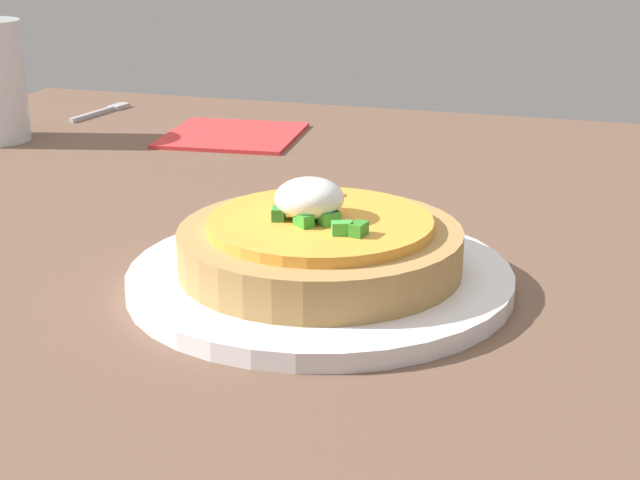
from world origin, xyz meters
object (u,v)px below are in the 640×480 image
object	(u,v)px
pizza	(320,243)
napkin	(233,135)
plate	(320,278)
fork	(105,111)

from	to	relation	value
pizza	napkin	size ratio (longest dim) A/B	1.33
plate	napkin	xyz separation A→B (cm)	(37.80, 21.47, -0.41)
pizza	fork	xyz separation A→B (cm)	(45.03, 40.76, -2.73)
napkin	plate	bearing A→B (deg)	-150.40
napkin	pizza	bearing A→B (deg)	-150.44
plate	napkin	size ratio (longest dim) A/B	1.81
plate	fork	size ratio (longest dim) A/B	2.38
plate	pizza	distance (cm)	2.38
fork	napkin	world-z (taller)	fork
plate	napkin	world-z (taller)	plate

